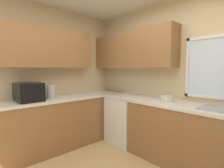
# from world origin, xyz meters

# --- Properties ---
(room_shell) EXTENTS (3.96, 3.41, 2.64)m
(room_shell) POSITION_xyz_m (-0.37, 0.46, 1.74)
(room_shell) COLOR beige
(room_shell) RESTS_ON ground_plane
(counter_run_left) EXTENTS (0.65, 3.02, 0.92)m
(counter_run_left) POSITION_xyz_m (-1.61, 0.00, 0.46)
(counter_run_left) COLOR olive
(counter_run_left) RESTS_ON ground_plane
(counter_run_back) EXTENTS (3.05, 0.65, 0.92)m
(counter_run_back) POSITION_xyz_m (0.21, 1.34, 0.46)
(counter_run_back) COLOR olive
(counter_run_back) RESTS_ON ground_plane
(dishwasher) EXTENTS (0.60, 0.60, 0.87)m
(dishwasher) POSITION_xyz_m (-0.95, 1.31, 0.44)
(dishwasher) COLOR white
(dishwasher) RESTS_ON ground_plane
(microwave) EXTENTS (0.48, 0.36, 0.29)m
(microwave) POSITION_xyz_m (-1.61, -0.25, 1.06)
(microwave) COLOR black
(microwave) RESTS_ON counter_run_left
(kettle) EXTENTS (0.14, 0.14, 0.24)m
(kettle) POSITION_xyz_m (-1.59, 0.10, 1.04)
(kettle) COLOR #B7B7BC
(kettle) RESTS_ON counter_run_left
(bowl) EXTENTS (0.19, 0.19, 0.09)m
(bowl) POSITION_xyz_m (-0.10, 1.34, 0.96)
(bowl) COLOR beige
(bowl) RESTS_ON counter_run_back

